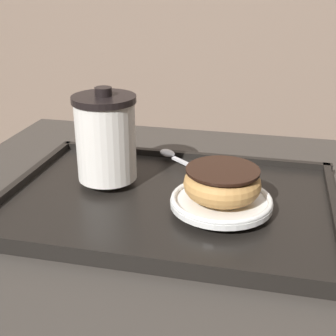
{
  "coord_description": "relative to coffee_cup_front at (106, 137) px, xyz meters",
  "views": [
    {
      "loc": [
        0.14,
        -0.65,
        1.07
      ],
      "look_at": [
        -0.0,
        -0.02,
        0.79
      ],
      "focal_mm": 50.0,
      "sensor_mm": 36.0,
      "label": 1
    }
  ],
  "objects": [
    {
      "name": "plate_with_chocolate_donut",
      "position": [
        0.19,
        -0.06,
        -0.06
      ],
      "size": [
        0.15,
        0.15,
        0.01
      ],
      "color": "white",
      "rests_on": "serving_tray"
    },
    {
      "name": "cafe_table",
      "position": [
        0.11,
        -0.02,
        -0.27
      ],
      "size": [
        0.83,
        0.73,
        0.73
      ],
      "color": "#38332D",
      "rests_on": "ground_plane"
    },
    {
      "name": "spoon",
      "position": [
        0.09,
        0.1,
        -0.06
      ],
      "size": [
        0.12,
        0.1,
        0.01
      ],
      "rotation": [
        0.0,
        0.0,
        2.46
      ],
      "color": "silver",
      "rests_on": "serving_tray"
    },
    {
      "name": "donut_chocolate_glazed",
      "position": [
        0.19,
        -0.06,
        -0.03
      ],
      "size": [
        0.11,
        0.11,
        0.04
      ],
      "color": "tan",
      "rests_on": "plate_with_chocolate_donut"
    },
    {
      "name": "coffee_cup_front",
      "position": [
        0.0,
        0.0,
        0.0
      ],
      "size": [
        0.1,
        0.1,
        0.15
      ],
      "color": "white",
      "rests_on": "serving_tray"
    },
    {
      "name": "serving_tray",
      "position": [
        0.11,
        -0.03,
        -0.09
      ],
      "size": [
        0.51,
        0.36,
        0.02
      ],
      "color": "black",
      "rests_on": "cafe_table"
    }
  ]
}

